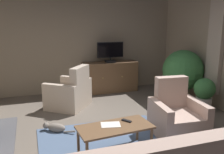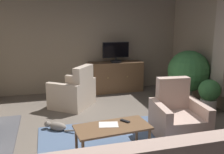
{
  "view_description": "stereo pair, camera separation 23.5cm",
  "coord_description": "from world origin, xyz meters",
  "px_view_note": "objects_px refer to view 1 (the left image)",
  "views": [
    {
      "loc": [
        -1.43,
        -3.66,
        2.06
      ],
      "look_at": [
        -0.11,
        0.31,
        1.08
      ],
      "focal_mm": 39.9,
      "sensor_mm": 36.0,
      "label": 1
    },
    {
      "loc": [
        -1.2,
        -3.73,
        2.06
      ],
      "look_at": [
        -0.11,
        0.31,
        1.08
      ],
      "focal_mm": 39.9,
      "sensor_mm": 36.0,
      "label": 2
    }
  ],
  "objects_px": {
    "television": "(110,52)",
    "cat": "(55,127)",
    "potted_plant_on_hearth_side": "(183,71)",
    "armchair_beside_cabinet": "(177,117)",
    "folded_newspaper": "(111,125)",
    "coffee_table": "(115,129)",
    "armchair_angled_to_table": "(70,94)",
    "tv_remote": "(127,121)",
    "tv_cabinet": "(110,78)",
    "potted_plant_tall_palm_by_window": "(204,93)"
  },
  "relations": [
    {
      "from": "television",
      "to": "potted_plant_on_hearth_side",
      "type": "distance_m",
      "value": 2.03
    },
    {
      "from": "coffee_table",
      "to": "armchair_beside_cabinet",
      "type": "bearing_deg",
      "value": 12.78
    },
    {
      "from": "tv_remote",
      "to": "cat",
      "type": "distance_m",
      "value": 1.46
    },
    {
      "from": "coffee_table",
      "to": "potted_plant_tall_palm_by_window",
      "type": "xyz_separation_m",
      "value": [
        2.52,
        1.1,
        0.03
      ]
    },
    {
      "from": "armchair_beside_cabinet",
      "to": "potted_plant_on_hearth_side",
      "type": "xyz_separation_m",
      "value": [
        1.21,
        1.65,
        0.45
      ]
    },
    {
      "from": "potted_plant_on_hearth_side",
      "to": "cat",
      "type": "height_order",
      "value": "potted_plant_on_hearth_side"
    },
    {
      "from": "television",
      "to": "coffee_table",
      "type": "height_order",
      "value": "television"
    },
    {
      "from": "armchair_beside_cabinet",
      "to": "potted_plant_tall_palm_by_window",
      "type": "relative_size",
      "value": 1.32
    },
    {
      "from": "folded_newspaper",
      "to": "potted_plant_tall_palm_by_window",
      "type": "bearing_deg",
      "value": 33.99
    },
    {
      "from": "tv_remote",
      "to": "armchair_beside_cabinet",
      "type": "bearing_deg",
      "value": 64.04
    },
    {
      "from": "television",
      "to": "armchair_beside_cabinet",
      "type": "bearing_deg",
      "value": -83.87
    },
    {
      "from": "tv_cabinet",
      "to": "armchair_beside_cabinet",
      "type": "distance_m",
      "value": 3.0
    },
    {
      "from": "coffee_table",
      "to": "armchair_angled_to_table",
      "type": "distance_m",
      "value": 2.35
    },
    {
      "from": "armchair_angled_to_table",
      "to": "armchair_beside_cabinet",
      "type": "relative_size",
      "value": 1.23
    },
    {
      "from": "television",
      "to": "folded_newspaper",
      "type": "distance_m",
      "value": 3.4
    },
    {
      "from": "tv_cabinet",
      "to": "coffee_table",
      "type": "xyz_separation_m",
      "value": [
        -0.98,
        -3.28,
        -0.01
      ]
    },
    {
      "from": "television",
      "to": "tv_remote",
      "type": "xyz_separation_m",
      "value": [
        -0.74,
        -3.11,
        -0.7
      ]
    },
    {
      "from": "armchair_beside_cabinet",
      "to": "folded_newspaper",
      "type": "bearing_deg",
      "value": -170.46
    },
    {
      "from": "potted_plant_on_hearth_side",
      "to": "television",
      "type": "bearing_deg",
      "value": 139.94
    },
    {
      "from": "potted_plant_tall_palm_by_window",
      "to": "cat",
      "type": "distance_m",
      "value": 3.35
    },
    {
      "from": "cat",
      "to": "television",
      "type": "bearing_deg",
      "value": 50.39
    },
    {
      "from": "armchair_beside_cabinet",
      "to": "cat",
      "type": "relative_size",
      "value": 1.8
    },
    {
      "from": "cat",
      "to": "armchair_angled_to_table",
      "type": "bearing_deg",
      "value": 68.8
    },
    {
      "from": "television",
      "to": "coffee_table",
      "type": "bearing_deg",
      "value": -106.89
    },
    {
      "from": "cat",
      "to": "tv_cabinet",
      "type": "bearing_deg",
      "value": 51.07
    },
    {
      "from": "folded_newspaper",
      "to": "coffee_table",
      "type": "bearing_deg",
      "value": -43.36
    },
    {
      "from": "potted_plant_tall_palm_by_window",
      "to": "coffee_table",
      "type": "bearing_deg",
      "value": -156.37
    },
    {
      "from": "potted_plant_tall_palm_by_window",
      "to": "potted_plant_on_hearth_side",
      "type": "distance_m",
      "value": 0.91
    },
    {
      "from": "tv_cabinet",
      "to": "tv_remote",
      "type": "xyz_separation_m",
      "value": [
        -0.74,
        -3.16,
        0.05
      ]
    },
    {
      "from": "tv_cabinet",
      "to": "armchair_angled_to_table",
      "type": "height_order",
      "value": "armchair_angled_to_table"
    },
    {
      "from": "folded_newspaper",
      "to": "potted_plant_on_hearth_side",
      "type": "xyz_separation_m",
      "value": [
        2.55,
        1.88,
        0.32
      ]
    },
    {
      "from": "television",
      "to": "armchair_angled_to_table",
      "type": "relative_size",
      "value": 0.61
    },
    {
      "from": "coffee_table",
      "to": "armchair_angled_to_table",
      "type": "xyz_separation_m",
      "value": [
        -0.32,
        2.32,
        -0.07
      ]
    },
    {
      "from": "television",
      "to": "coffee_table",
      "type": "relative_size",
      "value": 0.63
    },
    {
      "from": "coffee_table",
      "to": "potted_plant_tall_palm_by_window",
      "type": "distance_m",
      "value": 2.75
    },
    {
      "from": "television",
      "to": "folded_newspaper",
      "type": "height_order",
      "value": "television"
    },
    {
      "from": "folded_newspaper",
      "to": "armchair_beside_cabinet",
      "type": "distance_m",
      "value": 1.37
    },
    {
      "from": "tv_cabinet",
      "to": "potted_plant_on_hearth_side",
      "type": "distance_m",
      "value": 2.05
    },
    {
      "from": "coffee_table",
      "to": "tv_remote",
      "type": "relative_size",
      "value": 7.02
    },
    {
      "from": "potted_plant_on_hearth_side",
      "to": "armchair_beside_cabinet",
      "type": "bearing_deg",
      "value": -126.13
    },
    {
      "from": "cat",
      "to": "potted_plant_tall_palm_by_window",
      "type": "bearing_deg",
      "value": 0.75
    },
    {
      "from": "potted_plant_on_hearth_side",
      "to": "cat",
      "type": "bearing_deg",
      "value": -165.02
    },
    {
      "from": "armchair_beside_cabinet",
      "to": "tv_remote",
      "type": "bearing_deg",
      "value": -170.43
    },
    {
      "from": "folded_newspaper",
      "to": "armchair_angled_to_table",
      "type": "bearing_deg",
      "value": 109.03
    },
    {
      "from": "folded_newspaper",
      "to": "potted_plant_on_hearth_side",
      "type": "relative_size",
      "value": 0.23
    },
    {
      "from": "television",
      "to": "cat",
      "type": "bearing_deg",
      "value": -129.61
    },
    {
      "from": "tv_remote",
      "to": "cat",
      "type": "xyz_separation_m",
      "value": [
        -1.05,
        0.94,
        -0.38
      ]
    },
    {
      "from": "tv_cabinet",
      "to": "potted_plant_on_hearth_side",
      "type": "relative_size",
      "value": 1.21
    },
    {
      "from": "armchair_beside_cabinet",
      "to": "tv_cabinet",
      "type": "bearing_deg",
      "value": 96.02
    },
    {
      "from": "tv_remote",
      "to": "armchair_angled_to_table",
      "type": "relative_size",
      "value": 0.14
    }
  ]
}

